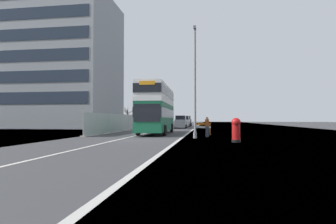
{
  "coord_description": "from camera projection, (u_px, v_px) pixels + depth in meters",
  "views": [
    {
      "loc": [
        5.16,
        -19.43,
        1.53
      ],
      "look_at": [
        1.53,
        5.68,
        2.2
      ],
      "focal_mm": 28.99,
      "sensor_mm": 36.0,
      "label": 1
    }
  ],
  "objects": [
    {
      "name": "ground",
      "position": [
        145.0,
        141.0,
        19.92
      ],
      "size": [
        140.0,
        280.0,
        0.1
      ],
      "color": "#38383A"
    },
    {
      "name": "double_decker_bus",
      "position": [
        157.0,
        109.0,
        28.4
      ],
      "size": [
        3.0,
        11.34,
        4.93
      ],
      "color": "#145638",
      "rests_on": "ground"
    },
    {
      "name": "lamppost_foreground",
      "position": [
        195.0,
        85.0,
        21.74
      ],
      "size": [
        0.29,
        0.7,
        8.99
      ],
      "color": "gray",
      "rests_on": "ground"
    },
    {
      "name": "red_pillar_postbox",
      "position": [
        236.0,
        129.0,
        17.87
      ],
      "size": [
        0.61,
        0.61,
        1.62
      ],
      "color": "black",
      "rests_on": "ground"
    },
    {
      "name": "roadworks_barrier",
      "position": [
        203.0,
        127.0,
        26.36
      ],
      "size": [
        1.66,
        0.82,
        1.18
      ],
      "color": "orange",
      "rests_on": "ground"
    },
    {
      "name": "construction_site_fence",
      "position": [
        129.0,
        123.0,
        36.63
      ],
      "size": [
        0.44,
        27.4,
        2.18
      ],
      "color": "#A8AAAD",
      "rests_on": "ground"
    },
    {
      "name": "car_oncoming_near",
      "position": [
        181.0,
        122.0,
        45.73
      ],
      "size": [
        1.95,
        4.05,
        2.13
      ],
      "color": "gray",
      "rests_on": "ground"
    },
    {
      "name": "car_receding_mid",
      "position": [
        185.0,
        122.0,
        53.56
      ],
      "size": [
        1.95,
        4.58,
        2.17
      ],
      "color": "silver",
      "rests_on": "ground"
    },
    {
      "name": "car_receding_far",
      "position": [
        187.0,
        121.0,
        61.08
      ],
      "size": [
        2.08,
        4.21,
        2.27
      ],
      "color": "black",
      "rests_on": "ground"
    },
    {
      "name": "bare_tree_far_verge_near",
      "position": [
        128.0,
        116.0,
        63.63
      ],
      "size": [
        2.75,
        3.53,
        4.51
      ],
      "color": "#4C3D2D",
      "rests_on": "ground"
    },
    {
      "name": "pedestrian_at_kerb",
      "position": [
        207.0,
        127.0,
        23.42
      ],
      "size": [
        0.34,
        0.34,
        1.74
      ],
      "color": "#2D3342",
      "rests_on": "ground"
    },
    {
      "name": "backdrop_office_block",
      "position": [
        49.0,
        64.0,
        49.72
      ],
      "size": [
        23.59,
        15.14,
        23.19
      ],
      "color": "gray",
      "rests_on": "ground"
    }
  ]
}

